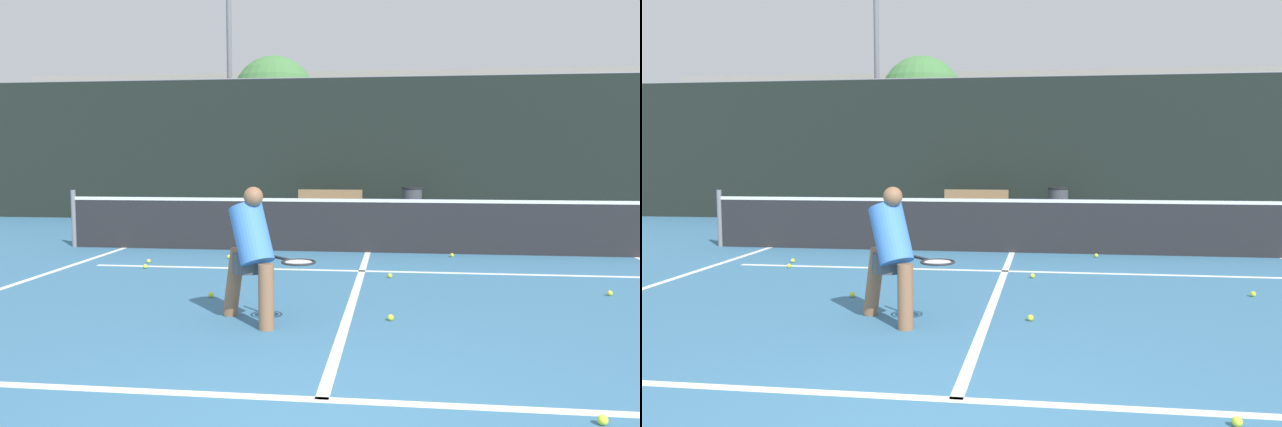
{
  "view_description": "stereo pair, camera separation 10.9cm",
  "coord_description": "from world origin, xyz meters",
  "views": [
    {
      "loc": [
        0.51,
        -3.28,
        1.67
      ],
      "look_at": [
        -0.49,
        4.7,
        0.95
      ],
      "focal_mm": 35.0,
      "sensor_mm": 36.0,
      "label": 1
    },
    {
      "loc": [
        0.61,
        -3.27,
        1.67
      ],
      "look_at": [
        -0.49,
        4.7,
        0.95
      ],
      "focal_mm": 35.0,
      "sensor_mm": 36.0,
      "label": 2
    }
  ],
  "objects": [
    {
      "name": "tennis_ball_scattered_6",
      "position": [
        -2.25,
        6.67,
        0.03
      ],
      "size": [
        0.07,
        0.07,
        0.07
      ],
      "primitive_type": "sphere",
      "color": "#D1E033",
      "rests_on": "ground"
    },
    {
      "name": "courtside_bench",
      "position": [
        -1.19,
        12.36,
        0.47
      ],
      "size": [
        1.64,
        0.38,
        0.86
      ],
      "rotation": [
        0.0,
        0.0,
        -0.0
      ],
      "color": "olive",
      "rests_on": "ground"
    },
    {
      "name": "tennis_ball_scattered_8",
      "position": [
        0.45,
        3.05,
        0.03
      ],
      "size": [
        0.07,
        0.07,
        0.07
      ],
      "primitive_type": "sphere",
      "color": "#D1E033",
      "rests_on": "ground"
    },
    {
      "name": "tennis_ball_scattered_3",
      "position": [
        1.8,
        0.68,
        0.03
      ],
      "size": [
        0.07,
        0.07,
        0.07
      ],
      "primitive_type": "sphere",
      "color": "#D1E033",
      "rests_on": "ground"
    },
    {
      "name": "parked_car",
      "position": [
        -4.41,
        15.67,
        0.58
      ],
      "size": [
        1.75,
        4.02,
        1.37
      ],
      "color": "black",
      "rests_on": "ground"
    },
    {
      "name": "court_service_line",
      "position": [
        0.0,
        5.82,
        0.0
      ],
      "size": [
        8.25,
        0.1,
        0.01
      ],
      "primitive_type": "cube",
      "color": "white",
      "rests_on": "ground"
    },
    {
      "name": "tennis_ball_scattered_0",
      "position": [
        1.43,
        7.3,
        0.03
      ],
      "size": [
        0.07,
        0.07,
        0.07
      ],
      "primitive_type": "sphere",
      "color": "#D1E033",
      "rests_on": "ground"
    },
    {
      "name": "net",
      "position": [
        0.0,
        7.66,
        0.51
      ],
      "size": [
        11.09,
        0.09,
        1.07
      ],
      "color": "slate",
      "rests_on": "ground"
    },
    {
      "name": "court_center_mark",
      "position": [
        0.0,
        4.26,
        0.0
      ],
      "size": [
        0.1,
        6.79,
        0.01
      ],
      "primitive_type": "cube",
      "color": "white",
      "rests_on": "ground"
    },
    {
      "name": "tennis_ball_scattered_7",
      "position": [
        -3.41,
        6.11,
        0.03
      ],
      "size": [
        0.07,
        0.07,
        0.07
      ],
      "primitive_type": "sphere",
      "color": "#D1E033",
      "rests_on": "ground"
    },
    {
      "name": "floodlight_mast",
      "position": [
        -4.77,
        16.11,
        5.68
      ],
      "size": [
        1.1,
        0.24,
        9.01
      ],
      "color": "slate",
      "rests_on": "ground"
    },
    {
      "name": "fence_back",
      "position": [
        0.0,
        13.06,
        1.88
      ],
      "size": [
        24.0,
        0.06,
        3.77
      ],
      "color": "black",
      "rests_on": "ground"
    },
    {
      "name": "court_baseline_near",
      "position": [
        0.0,
        0.87,
        0.0
      ],
      "size": [
        11.0,
        0.1,
        0.01
      ],
      "primitive_type": "cube",
      "color": "white",
      "rests_on": "ground"
    },
    {
      "name": "player_practicing",
      "position": [
        -0.94,
        2.76,
        0.74
      ],
      "size": [
        1.17,
        0.81,
        1.39
      ],
      "rotation": [
        0.0,
        0.0,
        -0.79
      ],
      "color": "#8C6042",
      "rests_on": "ground"
    },
    {
      "name": "tennis_ball_scattered_2",
      "position": [
        -1.7,
        3.85,
        0.03
      ],
      "size": [
        0.07,
        0.07,
        0.07
      ],
      "primitive_type": "sphere",
      "color": "#D1E033",
      "rests_on": "ground"
    },
    {
      "name": "tennis_ball_scattered_5",
      "position": [
        -3.27,
        5.63,
        0.03
      ],
      "size": [
        0.07,
        0.07,
        0.07
      ],
      "primitive_type": "sphere",
      "color": "#D1E033",
      "rests_on": "ground"
    },
    {
      "name": "building_far",
      "position": [
        0.0,
        27.96,
        2.89
      ],
      "size": [
        36.0,
        2.4,
        5.78
      ],
      "primitive_type": "cube",
      "color": "gray",
      "rests_on": "ground"
    },
    {
      "name": "tree_west",
      "position": [
        -4.26,
        20.71,
        3.97
      ],
      "size": [
        3.17,
        3.17,
        5.57
      ],
      "color": "brown",
      "rests_on": "ground"
    },
    {
      "name": "trash_bin",
      "position": [
        0.87,
        12.47,
        0.47
      ],
      "size": [
        0.51,
        0.51,
        0.93
      ],
      "color": "#3F3F42",
      "rests_on": "ground"
    },
    {
      "name": "tennis_ball_scattered_4",
      "position": [
        0.42,
        5.34,
        0.03
      ],
      "size": [
        0.07,
        0.07,
        0.07
      ],
      "primitive_type": "sphere",
      "color": "#D1E033",
      "rests_on": "ground"
    },
    {
      "name": "tennis_ball_scattered_1",
      "position": [
        3.08,
        4.54,
        0.03
      ],
      "size": [
        0.07,
        0.07,
        0.07
      ],
      "primitive_type": "sphere",
      "color": "#D1E033",
      "rests_on": "ground"
    },
    {
      "name": "court_sideline_left",
      "position": [
        -4.51,
        4.26,
        0.0
      ],
      "size": [
        0.1,
        7.79,
        0.01
      ],
      "primitive_type": "cube",
      "color": "white",
      "rests_on": "ground"
    }
  ]
}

